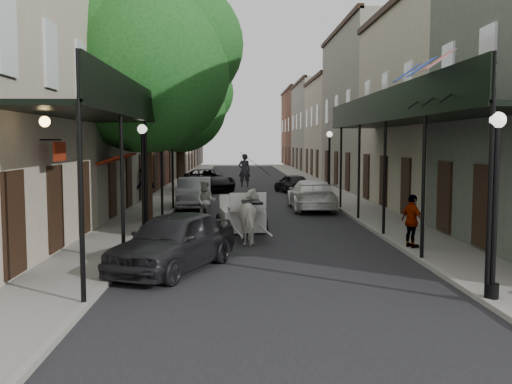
{
  "coord_description": "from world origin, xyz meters",
  "views": [
    {
      "loc": [
        -1.02,
        -13.02,
        3.24
      ],
      "look_at": [
        -0.35,
        5.69,
        1.6
      ],
      "focal_mm": 40.0,
      "sensor_mm": 36.0,
      "label": 1
    }
  ],
  "objects": [
    {
      "name": "ground",
      "position": [
        0.0,
        0.0,
        0.0
      ],
      "size": [
        140.0,
        140.0,
        0.0
      ],
      "primitive_type": "plane",
      "color": "gray",
      "rests_on": "ground"
    },
    {
      "name": "road",
      "position": [
        0.0,
        20.0,
        0.01
      ],
      "size": [
        8.0,
        90.0,
        0.01
      ],
      "primitive_type": "cube",
      "color": "black",
      "rests_on": "ground"
    },
    {
      "name": "sidewalk_left",
      "position": [
        -5.0,
        20.0,
        0.06
      ],
      "size": [
        2.2,
        90.0,
        0.12
      ],
      "primitive_type": "cube",
      "color": "gray",
      "rests_on": "ground"
    },
    {
      "name": "sidewalk_right",
      "position": [
        5.0,
        20.0,
        0.06
      ],
      "size": [
        2.2,
        90.0,
        0.12
      ],
      "primitive_type": "cube",
      "color": "gray",
      "rests_on": "ground"
    },
    {
      "name": "building_row_left",
      "position": [
        -8.6,
        30.0,
        5.25
      ],
      "size": [
        5.0,
        80.0,
        10.5
      ],
      "primitive_type": "cube",
      "color": "#B2A58E",
      "rests_on": "ground"
    },
    {
      "name": "building_row_right",
      "position": [
        8.6,
        30.0,
        5.25
      ],
      "size": [
        5.0,
        80.0,
        10.5
      ],
      "primitive_type": "cube",
      "color": "gray",
      "rests_on": "ground"
    },
    {
      "name": "gallery_left",
      "position": [
        -4.79,
        6.98,
        4.05
      ],
      "size": [
        2.2,
        18.05,
        4.88
      ],
      "color": "black",
      "rests_on": "sidewalk_left"
    },
    {
      "name": "gallery_right",
      "position": [
        4.79,
        6.98,
        4.05
      ],
      "size": [
        2.2,
        18.05,
        4.88
      ],
      "color": "black",
      "rests_on": "sidewalk_right"
    },
    {
      "name": "tree_near",
      "position": [
        -4.2,
        10.18,
        6.49
      ],
      "size": [
        7.31,
        6.8,
        9.63
      ],
      "color": "#382619",
      "rests_on": "sidewalk_left"
    },
    {
      "name": "tree_far",
      "position": [
        -4.25,
        24.18,
        5.84
      ],
      "size": [
        6.45,
        6.0,
        8.61
      ],
      "color": "#382619",
      "rests_on": "sidewalk_left"
    },
    {
      "name": "lamppost_right_near",
      "position": [
        4.1,
        -2.0,
        2.05
      ],
      "size": [
        0.32,
        0.32,
        3.71
      ],
      "color": "black",
      "rests_on": "sidewalk_right"
    },
    {
      "name": "lamppost_left",
      "position": [
        -4.1,
        6.0,
        2.05
      ],
      "size": [
        0.32,
        0.32,
        3.71
      ],
      "color": "black",
      "rests_on": "sidewalk_left"
    },
    {
      "name": "lamppost_right_far",
      "position": [
        4.1,
        18.0,
        2.05
      ],
      "size": [
        0.32,
        0.32,
        3.71
      ],
      "color": "black",
      "rests_on": "sidewalk_right"
    },
    {
      "name": "horse",
      "position": [
        -0.48,
        5.25,
        0.85
      ],
      "size": [
        1.19,
        2.13,
        1.71
      ],
      "primitive_type": "imported",
      "rotation": [
        0.0,
        0.0,
        3.28
      ],
      "color": "white",
      "rests_on": "ground"
    },
    {
      "name": "carriage",
      "position": [
        -0.85,
        7.89,
        1.11
      ],
      "size": [
        1.96,
        2.69,
        2.86
      ],
      "rotation": [
        0.0,
        0.0,
        0.14
      ],
      "color": "black",
      "rests_on": "ground"
    },
    {
      "name": "pedestrian_walking",
      "position": [
        -2.24,
        9.89,
        0.86
      ],
      "size": [
        0.91,
        0.74,
        1.72
      ],
      "primitive_type": "imported",
      "rotation": [
        0.0,
        0.0,
        -0.11
      ],
      "color": "beige",
      "rests_on": "ground"
    },
    {
      "name": "pedestrian_sidewalk_left",
      "position": [
        -5.72,
        16.7,
        1.04
      ],
      "size": [
        1.33,
        1.31,
        1.83
      ],
      "primitive_type": "imported",
      "rotation": [
        0.0,
        0.0,
        3.9
      ],
      "color": "gray",
      "rests_on": "sidewalk_left"
    },
    {
      "name": "pedestrian_sidewalk_right",
      "position": [
        4.2,
        3.52,
        0.91
      ],
      "size": [
        0.7,
        1.0,
        1.58
      ],
      "primitive_type": "imported",
      "rotation": [
        0.0,
        0.0,
        1.94
      ],
      "color": "gray",
      "rests_on": "sidewalk_right"
    },
    {
      "name": "car_left_near",
      "position": [
        -2.6,
        1.27,
        0.75
      ],
      "size": [
        3.41,
        4.74,
        1.5
      ],
      "primitive_type": "imported",
      "rotation": [
        0.0,
        0.0,
        -0.42
      ],
      "color": "black",
      "rests_on": "ground"
    },
    {
      "name": "car_left_mid",
      "position": [
        -3.07,
        15.14,
        0.75
      ],
      "size": [
        1.74,
        4.59,
        1.49
      ],
      "primitive_type": "imported",
      "rotation": [
        0.0,
        0.0,
        0.04
      ],
      "color": "#9B9AA0",
      "rests_on": "ground"
    },
    {
      "name": "car_left_far",
      "position": [
        -2.88,
        24.84,
        0.73
      ],
      "size": [
        4.21,
        5.8,
        1.47
      ],
      "primitive_type": "imported",
      "rotation": [
        0.0,
        0.0,
        0.38
      ],
      "color": "black",
      "rests_on": "ground"
    },
    {
      "name": "car_right_near",
      "position": [
        2.6,
        14.0,
        0.73
      ],
      "size": [
        2.09,
        5.05,
        1.46
      ],
      "primitive_type": "imported",
      "rotation": [
        0.0,
        0.0,
        3.13
      ],
      "color": "white",
      "rests_on": "ground"
    },
    {
      "name": "car_right_far",
      "position": [
        2.6,
        23.23,
        0.62
      ],
      "size": [
        2.38,
        3.87,
        1.23
      ],
      "primitive_type": "imported",
      "rotation": [
        0.0,
        0.0,
        3.42
      ],
      "color": "black",
      "rests_on": "ground"
    }
  ]
}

